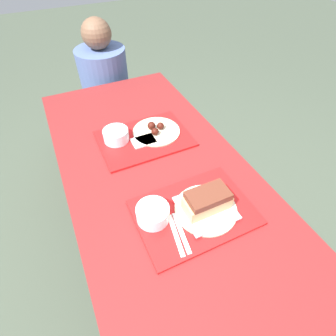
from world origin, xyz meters
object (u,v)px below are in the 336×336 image
bowl_coleslaw_far (116,135)px  wings_plate_far (156,130)px  tray_near (194,212)px  bowl_coleslaw_near (153,213)px  tray_far (145,139)px  brisket_sandwich_plate (207,204)px  person_seated_across (104,76)px

bowl_coleslaw_far → wings_plate_far: bearing=-6.7°
tray_near → bowl_coleslaw_near: 0.16m
tray_far → bowl_coleslaw_far: (-0.13, 0.04, 0.04)m
tray_near → brisket_sandwich_plate: (0.04, -0.01, 0.04)m
bowl_coleslaw_far → bowl_coleslaw_near: bearing=-91.6°
wings_plate_far → person_seated_across: bearing=93.5°
tray_far → tray_near: bearing=-88.9°
brisket_sandwich_plate → tray_near: bearing=163.8°
tray_far → person_seated_across: 0.86m
tray_near → bowl_coleslaw_near: size_ratio=3.60×
tray_near → person_seated_across: size_ratio=0.67×
bowl_coleslaw_near → wings_plate_far: size_ratio=0.51×
bowl_coleslaw_far → person_seated_across: (0.15, 0.82, -0.10)m
wings_plate_far → tray_far: bearing=-165.4°
bowl_coleslaw_near → person_seated_across: person_seated_across is taller
bowl_coleslaw_far → person_seated_across: size_ratio=0.19×
tray_near → brisket_sandwich_plate: bearing=-16.2°
bowl_coleslaw_near → bowl_coleslaw_far: same height
brisket_sandwich_plate → person_seated_across: bearing=91.4°
bowl_coleslaw_far → tray_near: bearing=-75.3°
bowl_coleslaw_far → wings_plate_far: bowl_coleslaw_far is taller
tray_far → bowl_coleslaw_far: bowl_coleslaw_far is taller
brisket_sandwich_plate → bowl_coleslaw_far: bearing=108.4°
tray_near → person_seated_across: 1.35m
brisket_sandwich_plate → wings_plate_far: bearing=87.9°
tray_far → bowl_coleslaw_far: bearing=162.2°
tray_far → brisket_sandwich_plate: brisket_sandwich_plate is taller
tray_far → wings_plate_far: 0.07m
bowl_coleslaw_far → tray_far: bearing=-17.8°
bowl_coleslaw_near → tray_far: bearing=72.4°
person_seated_across → bowl_coleslaw_far: bearing=-100.3°
bowl_coleslaw_near → brisket_sandwich_plate: brisket_sandwich_plate is taller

